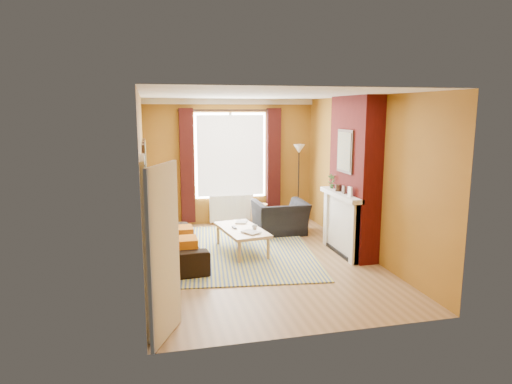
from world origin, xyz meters
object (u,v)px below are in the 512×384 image
sofa (175,243)px  coffee_table (242,231)px  floor_lamp (299,161)px  armchair (280,218)px  wicker_stool (259,214)px

sofa → coffee_table: (1.22, 0.20, 0.09)m
sofa → floor_lamp: 3.76m
coffee_table → sofa: bearing=-179.5°
sofa → armchair: (2.26, 1.24, 0.04)m
armchair → floor_lamp: (0.68, 0.85, 1.07)m
coffee_table → wicker_stool: wicker_stool is taller
armchair → coffee_table: 1.47m
coffee_table → floor_lamp: bearing=39.0°
armchair → wicker_stool: 0.89m
wicker_stool → floor_lamp: bearing=0.0°
armchair → sofa: bearing=28.0°
sofa → coffee_table: size_ratio=1.46×
coffee_table → wicker_stool: 2.05m
sofa → coffee_table: sofa is taller
sofa → floor_lamp: size_ratio=1.15×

